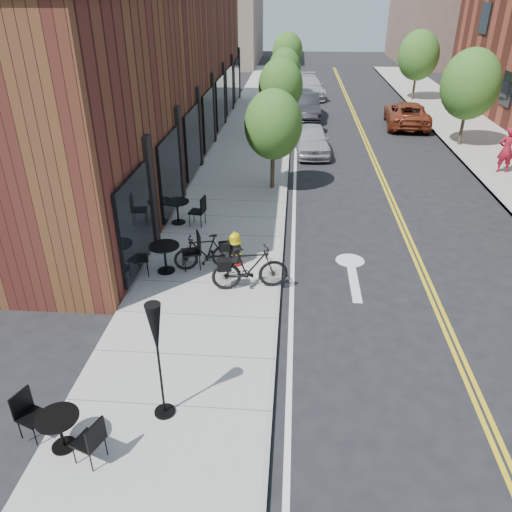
{
  "coord_description": "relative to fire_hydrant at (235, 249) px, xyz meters",
  "views": [
    {
      "loc": [
        0.22,
        -9.87,
        7.11
      ],
      "look_at": [
        -0.66,
        1.49,
        1.0
      ],
      "focal_mm": 35.0,
      "sensor_mm": 36.0,
      "label": 1
    }
  ],
  "objects": [
    {
      "name": "bg_building_right",
      "position": [
        17.36,
        47.38,
        5.4
      ],
      "size": [
        10.0,
        16.0,
        12.0
      ],
      "primitive_type": "cube",
      "color": "brown",
      "rests_on": "ground"
    },
    {
      "name": "tree_far_c",
      "position": [
        9.96,
        25.38,
        2.45
      ],
      "size": [
        2.8,
        2.8,
        4.62
      ],
      "color": "#382B1E",
      "rests_on": "sidewalk_far"
    },
    {
      "name": "bistro_set_b",
      "position": [
        -1.87,
        -0.58,
        0.05
      ],
      "size": [
        1.99,
        1.14,
        1.05
      ],
      "rotation": [
        0.0,
        0.0,
        0.35
      ],
      "color": "black",
      "rests_on": "sidewalk_near"
    },
    {
      "name": "parked_car_b",
      "position": [
        2.22,
        19.13,
        0.13
      ],
      "size": [
        1.73,
        4.48,
        1.46
      ],
      "primitive_type": "imported",
      "rotation": [
        0.0,
        0.0,
        0.04
      ],
      "color": "black",
      "rests_on": "ground"
    },
    {
      "name": "bicycle_left",
      "position": [
        -0.81,
        -0.33,
        0.03
      ],
      "size": [
        1.78,
        0.9,
        1.03
      ],
      "primitive_type": "imported",
      "rotation": [
        0.0,
        0.0,
        -1.32
      ],
      "color": "black",
      "rests_on": "sidewalk_near"
    },
    {
      "name": "parked_car_c",
      "position": [
        2.41,
        26.04,
        0.16
      ],
      "size": [
        2.71,
        5.46,
        1.52
      ],
      "primitive_type": "imported",
      "rotation": [
        0.0,
        0.0,
        0.11
      ],
      "color": "#AFAEB3",
      "rests_on": "ground"
    },
    {
      "name": "bistro_set_c",
      "position": [
        -2.24,
        2.69,
        0.03
      ],
      "size": [
        1.92,
        0.94,
        1.01
      ],
      "rotation": [
        0.0,
        0.0,
        -0.18
      ],
      "color": "black",
      "rests_on": "sidewalk_near"
    },
    {
      "name": "tree_near_b",
      "position": [
        0.76,
        14.38,
        2.11
      ],
      "size": [
        2.3,
        2.3,
        3.98
      ],
      "color": "#382B1E",
      "rests_on": "sidewalk_near"
    },
    {
      "name": "fire_hydrant",
      "position": [
        0.0,
        0.0,
        0.0
      ],
      "size": [
        0.58,
        0.58,
        1.02
      ],
      "rotation": [
        0.0,
        0.0,
        0.42
      ],
      "color": "maroon",
      "rests_on": "sidewalk_near"
    },
    {
      "name": "parked_car_far",
      "position": [
        8.04,
        17.55,
        0.1
      ],
      "size": [
        2.74,
        5.22,
        1.4
      ],
      "primitive_type": "imported",
      "rotation": [
        0.0,
        0.0,
        3.06
      ],
      "color": "maroon",
      "rests_on": "ground"
    },
    {
      "name": "building_near",
      "position": [
        -5.14,
        11.38,
        2.9
      ],
      "size": [
        5.0,
        28.0,
        7.0
      ],
      "primitive_type": "cube",
      "color": "#461B16",
      "rests_on": "ground"
    },
    {
      "name": "parked_car_a",
      "position": [
        2.42,
        11.59,
        0.08
      ],
      "size": [
        1.85,
        4.08,
        1.36
      ],
      "primitive_type": "imported",
      "rotation": [
        0.0,
        0.0,
        0.06
      ],
      "color": "#A6A9AE",
      "rests_on": "ground"
    },
    {
      "name": "bicycle_right",
      "position": [
        0.55,
        -1.28,
        0.12
      ],
      "size": [
        2.08,
        0.97,
        1.21
      ],
      "primitive_type": "imported",
      "rotation": [
        0.0,
        0.0,
        1.78
      ],
      "color": "black",
      "rests_on": "sidewalk_near"
    },
    {
      "name": "bg_building_left",
      "position": [
        -6.64,
        45.38,
        4.4
      ],
      "size": [
        8.0,
        14.0,
        10.0
      ],
      "primitive_type": "cube",
      "color": "#726656",
      "rests_on": "ground"
    },
    {
      "name": "tree_near_d",
      "position": [
        0.76,
        30.38,
        2.19
      ],
      "size": [
        2.4,
        2.4,
        4.11
      ],
      "color": "#382B1E",
      "rests_on": "sidewalk_near"
    },
    {
      "name": "patio_umbrella",
      "position": [
        -0.65,
        -5.81,
        1.25
      ],
      "size": [
        0.39,
        0.39,
        2.42
      ],
      "color": "black",
      "rests_on": "sidewalk_near"
    },
    {
      "name": "tree_far_b",
      "position": [
        9.96,
        13.38,
        2.45
      ],
      "size": [
        2.8,
        2.8,
        4.62
      ],
      "color": "#382B1E",
      "rests_on": "sidewalk_far"
    },
    {
      "name": "sidewalk_near",
      "position": [
        -0.64,
        7.38,
        -0.54
      ],
      "size": [
        4.0,
        70.0,
        0.12
      ],
      "primitive_type": "cube",
      "color": "#9E9B93",
      "rests_on": "ground"
    },
    {
      "name": "tree_near_a",
      "position": [
        0.76,
        6.38,
        2.0
      ],
      "size": [
        2.2,
        2.2,
        3.81
      ],
      "color": "#382B1E",
      "rests_on": "sidewalk_near"
    },
    {
      "name": "tree_near_c",
      "position": [
        0.76,
        22.38,
        1.93
      ],
      "size": [
        2.1,
        2.1,
        3.67
      ],
      "color": "#382B1E",
      "rests_on": "sidewalk_near"
    },
    {
      "name": "pedestrian",
      "position": [
        10.59,
        9.08,
        0.49
      ],
      "size": [
        0.71,
        0.48,
        1.93
      ],
      "primitive_type": "imported",
      "rotation": [
        0.0,
        0.0,
        3.16
      ],
      "color": "maroon",
      "rests_on": "sidewalk_far"
    },
    {
      "name": "ground",
      "position": [
        1.36,
        -2.62,
        -0.6
      ],
      "size": [
        120.0,
        120.0,
        0.0
      ],
      "primitive_type": "plane",
      "color": "black",
      "rests_on": "ground"
    },
    {
      "name": "bistro_set_a",
      "position": [
        -2.2,
        -6.72,
        -0.03
      ],
      "size": [
        1.71,
        0.99,
        0.9
      ],
      "rotation": [
        0.0,
        0.0,
        -0.36
      ],
      "color": "black",
      "rests_on": "sidewalk_near"
    }
  ]
}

